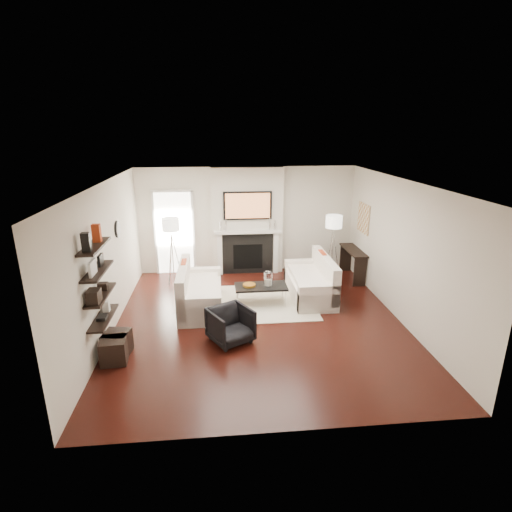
{
  "coord_description": "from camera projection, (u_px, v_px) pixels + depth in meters",
  "views": [
    {
      "loc": [
        -0.75,
        -7.0,
        3.61
      ],
      "look_at": [
        0.0,
        0.6,
        1.15
      ],
      "focal_mm": 28.0,
      "sensor_mm": 36.0,
      "label": 1
    }
  ],
  "objects": [
    {
      "name": "hurricane_candle",
      "position": [
        268.0,
        282.0,
        8.44
      ],
      "size": [
        0.1,
        0.1,
        0.15
      ],
      "primitive_type": "cylinder",
      "color": "white",
      "rests_on": "coffee_table"
    },
    {
      "name": "room_envelope",
      "position": [
        259.0,
        256.0,
        7.4
      ],
      "size": [
        6.0,
        6.0,
        6.0
      ],
      "color": "black",
      "rests_on": "ground"
    },
    {
      "name": "lamp_left_post",
      "position": [
        173.0,
        259.0,
        9.61
      ],
      "size": [
        0.02,
        0.02,
        1.2
      ],
      "primitive_type": "cylinder",
      "color": "silver",
      "rests_on": "floor"
    },
    {
      "name": "shelf_bottom",
      "position": [
        104.0,
        318.0,
        6.4
      ],
      "size": [
        0.25,
        1.0,
        0.03
      ],
      "primitive_type": "cube",
      "color": "black",
      "rests_on": "wall_left"
    },
    {
      "name": "candlestick_r_tall",
      "position": [
        270.0,
        224.0,
        10.02
      ],
      "size": [
        0.04,
        0.04,
        0.3
      ],
      "primitive_type": "cylinder",
      "color": "silver",
      "rests_on": "mantel_shelf"
    },
    {
      "name": "loveseat_left_base",
      "position": [
        201.0,
        299.0,
        8.33
      ],
      "size": [
        0.85,
        1.8,
        0.42
      ],
      "primitive_type": "cube",
      "color": "white",
      "rests_on": "floor"
    },
    {
      "name": "pillow_right_orange",
      "position": [
        322.0,
        261.0,
        9.05
      ],
      "size": [
        0.1,
        0.42,
        0.42
      ],
      "primitive_type": "cube",
      "color": "#B33716",
      "rests_on": "loveseat_right_cushion"
    },
    {
      "name": "mantel_shelf",
      "position": [
        248.0,
        232.0,
        10.01
      ],
      "size": [
        1.7,
        0.18,
        0.07
      ],
      "primitive_type": "cube",
      "color": "white",
      "rests_on": "chimney_breast"
    },
    {
      "name": "shelf_upper",
      "position": [
        98.0,
        271.0,
        6.16
      ],
      "size": [
        0.25,
        1.0,
        0.04
      ],
      "primitive_type": "cube",
      "color": "black",
      "rests_on": "wall_left"
    },
    {
      "name": "door_trim_r",
      "position": [
        194.0,
        233.0,
        10.16
      ],
      "size": [
        0.06,
        0.06,
        2.16
      ],
      "primitive_type": "cube",
      "color": "white",
      "rests_on": "floor"
    },
    {
      "name": "clock_rim",
      "position": [
        117.0,
        229.0,
        7.89
      ],
      "size": [
        0.04,
        0.34,
        0.34
      ],
      "primitive_type": "cylinder",
      "rotation": [
        0.0,
        1.57,
        0.0
      ],
      "color": "black",
      "rests_on": "wall_left"
    },
    {
      "name": "loveseat_right_arm_s",
      "position": [
        302.0,
        272.0,
        9.63
      ],
      "size": [
        0.85,
        0.18,
        0.6
      ],
      "primitive_type": "cube",
      "color": "white",
      "rests_on": "floor"
    },
    {
      "name": "lamp_left_leg_b",
      "position": [
        171.0,
        258.0,
        9.69
      ],
      "size": [
        0.14,
        0.22,
        1.23
      ],
      "primitive_type": "cylinder",
      "rotation": [
        0.18,
        0.0,
        0.52
      ],
      "color": "silver",
      "rests_on": "floor"
    },
    {
      "name": "loveseat_right_cushion",
      "position": [
        308.0,
        277.0,
        8.81
      ],
      "size": [
        0.63,
        1.44,
        0.1
      ],
      "primitive_type": "cube",
      "color": "white",
      "rests_on": "loveseat_right_base"
    },
    {
      "name": "coffee_leg_ne",
      "position": [
        286.0,
        299.0,
        8.36
      ],
      "size": [
        0.02,
        0.02,
        0.38
      ],
      "primitive_type": "cylinder",
      "color": "silver",
      "rests_on": "floor"
    },
    {
      "name": "armchair",
      "position": [
        231.0,
        324.0,
        6.97
      ],
      "size": [
        0.89,
        0.87,
        0.69
      ],
      "primitive_type": "imported",
      "rotation": [
        0.0,
        0.0,
        0.51
      ],
      "color": "black",
      "rests_on": "floor"
    },
    {
      "name": "candlestick_l_tall",
      "position": [
        226.0,
        225.0,
        9.92
      ],
      "size": [
        0.04,
        0.04,
        0.3
      ],
      "primitive_type": "cylinder",
      "color": "silver",
      "rests_on": "mantel_shelf"
    },
    {
      "name": "coffee_leg_nw",
      "position": [
        238.0,
        301.0,
        8.27
      ],
      "size": [
        0.02,
        0.02,
        0.38
      ],
      "primitive_type": "cylinder",
      "color": "silver",
      "rests_on": "floor"
    },
    {
      "name": "coffee_leg_sw",
      "position": [
        237.0,
        293.0,
        8.68
      ],
      "size": [
        0.02,
        0.02,
        0.38
      ],
      "primitive_type": "cylinder",
      "color": "silver",
      "rests_on": "floor"
    },
    {
      "name": "loveseat_left_arm_n",
      "position": [
        199.0,
        312.0,
        7.53
      ],
      "size": [
        0.85,
        0.18,
        0.6
      ],
      "primitive_type": "cube",
      "color": "white",
      "rests_on": "floor"
    },
    {
      "name": "console_leg_n",
      "position": [
        360.0,
        272.0,
        9.43
      ],
      "size": [
        0.3,
        0.04,
        0.71
      ],
      "primitive_type": "cube",
      "color": "black",
      "rests_on": "floor"
    },
    {
      "name": "lamp_left_leg_c",
      "position": [
        170.0,
        260.0,
        9.51
      ],
      "size": [
        0.14,
        0.22,
        1.23
      ],
      "primitive_type": "cylinder",
      "rotation": [
        0.18,
        0.0,
        2.62
      ],
      "color": "silver",
      "rests_on": "floor"
    },
    {
      "name": "shelf_lower",
      "position": [
        101.0,
        295.0,
        6.28
      ],
      "size": [
        0.25,
        1.0,
        0.04
      ],
      "primitive_type": "cube",
      "color": "black",
      "rests_on": "wall_left"
    },
    {
      "name": "door_trim_l",
      "position": [
        155.0,
        234.0,
        10.08
      ],
      "size": [
        0.06,
        0.06,
        2.16
      ],
      "primitive_type": "cube",
      "color": "white",
      "rests_on": "floor"
    },
    {
      "name": "door_trim_top",
      "position": [
        172.0,
        191.0,
        9.79
      ],
      "size": [
        1.02,
        0.06,
        0.06
      ],
      "primitive_type": "cube",
      "color": "white",
      "rests_on": "wall_back"
    },
    {
      "name": "clock_face",
      "position": [
        119.0,
        229.0,
        7.89
      ],
      "size": [
        0.01,
        0.29,
        0.29
      ],
      "primitive_type": "cylinder",
      "rotation": [
        0.0,
        1.57,
        0.0
      ],
      "color": "white",
      "rests_on": "clock_rim"
    },
    {
      "name": "tv_body",
      "position": [
        248.0,
        206.0,
        9.84
      ],
      "size": [
        1.2,
        0.06,
        0.7
      ],
      "primitive_type": "cube",
      "color": "black",
      "rests_on": "chimney_breast"
    },
    {
      "name": "console_top",
      "position": [
        353.0,
        250.0,
        9.84
      ],
      "size": [
        0.35,
        1.2,
        0.04
      ],
      "primitive_type": "cube",
      "color": "black",
      "rests_on": "floor"
    },
    {
      "name": "decor_box_small",
      "position": [
        103.0,
        286.0,
        6.42
      ],
      "size": [
        0.15,
        0.12,
        0.12
      ],
      "primitive_type": "cube",
      "color": "black",
      "rests_on": "shelf_lower"
    },
    {
      "name": "shelf_top",
      "position": [
        94.0,
        246.0,
        6.04
      ],
      "size": [
        0.25,
        1.0,
        0.04
      ],
      "primitive_type": "cube",
      "color": "black",
      "rests_on": "wall_left"
    },
    {
      "name": "candlestick_l_short",
      "position": [
        221.0,
        226.0,
        9.91
      ],
      "size": [
        0.04,
        0.04,
        0.24
      ],
      "primitive_type": "cylinder",
      "color": "silver",
      "rests_on": "mantel_shelf"
    },
    {
      "name": "decor_box_tall",
      "position": [
        106.0,
        306.0,
        6.57
      ],
      "size": [
        0.1,
        0.1,
        0.18
      ],
      "primitive_type": "cube",
      "color": "white",
      "rests_on": "shelf_bottom"
    },
    {
      "name": "decor_books",
      "position": [
        102.0,
        317.0,
        6.33
      ],
      "size": [
        0.14,
        0.2,
        0.05
      ],
      "primitive_type": "cube",
      "color": "black",
      "rests_on": "shelf_bottom"
    },
    {
      "name": "ottoman_near",
      "position": [
        117.0,
        343.0,
        6.62
      ],
      "size": [
        0.46,
        0.46,
        0.4
      ],
      "primitive_type": "cube",
      "rotation": [
        0.0,
        0.0,
        -0.15
      ],
      "color": "black",
      "rests_on": "floor"
    },
    {
      "name": "lamp_right_shade",
      "position": [
        334.0,
        222.0,
        9.63
      ],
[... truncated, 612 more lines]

